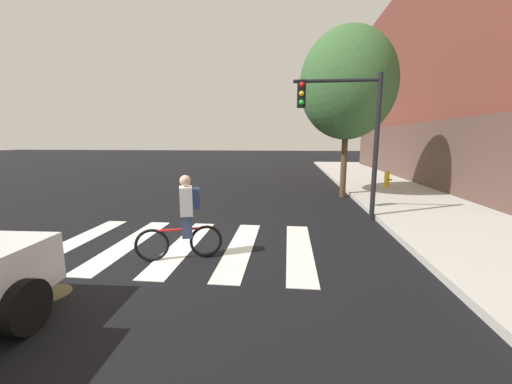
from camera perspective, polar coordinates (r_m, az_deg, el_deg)
The scene contains 7 objects.
ground_plane at distance 7.44m, azimuth -17.48°, elevation -9.31°, with size 120.00×120.00×0.00m, color black.
crosswalk_stripes at distance 7.24m, azimuth -13.28°, elevation -9.61°, with size 5.74×3.59×0.01m.
manhole_cover at distance 5.98m, azimuth -34.03°, elevation -15.32°, with size 0.64×0.64×0.01m, color #473D1E.
cyclist at distance 6.24m, azimuth -13.03°, elevation -4.68°, with size 1.64×0.62×1.69m.
traffic_light_near at distance 9.37m, azimuth 16.65°, elevation 12.34°, with size 2.47×0.28×4.20m.
fire_hydrant at distance 15.63m, azimuth 23.10°, elevation 2.19°, with size 0.33×0.22×0.78m.
street_tree_near at distance 13.30m, azimuth 16.64°, elevation 18.60°, with size 3.75×3.75×6.68m.
Camera 1 is at (2.89, -6.43, 2.37)m, focal length 21.56 mm.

